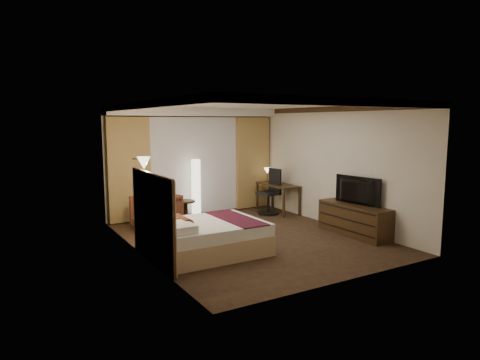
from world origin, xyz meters
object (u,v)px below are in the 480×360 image
floor_lamp (196,188)px  television (354,190)px  side_table (186,211)px  dresser (354,220)px  desk (278,198)px  bed (207,237)px  office_chair (268,192)px  armchair (156,210)px

floor_lamp → television: (2.09, -3.26, 0.24)m
side_table → dresser: (2.53, -2.97, 0.08)m
desk → television: size_ratio=1.18×
desk → side_table: bearing=173.0°
bed → office_chair: bearing=37.5°
floor_lamp → side_table: bearing=-144.7°
dresser → bed: bearing=172.0°
floor_lamp → desk: bearing=-16.0°
bed → desk: desk is taller
bed → floor_lamp: size_ratio=1.36×
floor_lamp → office_chair: size_ratio=1.24×
armchair → television: 4.27m
dresser → television: 0.64m
side_table → television: television is taller
side_table → floor_lamp: size_ratio=0.34×
armchair → dresser: size_ratio=0.51×
dresser → armchair: bearing=143.1°
armchair → television: size_ratio=0.78×
floor_lamp → desk: size_ratio=1.12×
bed → television: television is taller
armchair → side_table: size_ratio=1.72×
bed → television: 3.28m
armchair → floor_lamp: (1.29, 0.71, 0.30)m
office_chair → dresser: office_chair is taller
desk → bed: bearing=-144.9°
floor_lamp → dresser: 3.91m
desk → floor_lamp: bearing=164.0°
bed → office_chair: (2.82, 2.17, 0.30)m
armchair → side_table: (0.88, 0.42, -0.18)m
side_table → desk: size_ratio=0.38×
side_table → desk: (2.48, -0.30, 0.13)m
office_chair → desk: bearing=1.4°
television → desk: bearing=-6.4°
television → floor_lamp: bearing=25.8°
desk → dresser: bearing=-88.9°
floor_lamp → dresser: size_ratio=0.87×
bed → dresser: size_ratio=1.18×
armchair → dresser: (3.40, -2.56, -0.10)m
side_table → office_chair: size_ratio=0.43×
bed → office_chair: size_ratio=1.68×
desk → office_chair: 0.40m
floor_lamp → television: floor_lamp is taller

